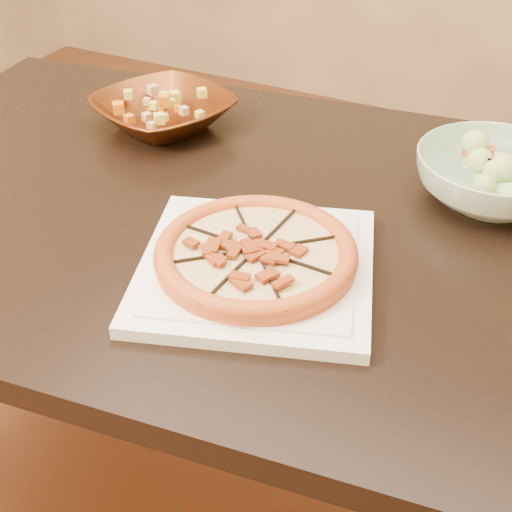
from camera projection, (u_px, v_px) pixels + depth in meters
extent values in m
cube|color=#5D2B19|center=(199.00, 446.00, 1.66)|extent=(4.00, 4.00, 0.02)
cube|color=black|center=(236.00, 217.00, 1.10)|extent=(1.44, 1.02, 0.04)
cylinder|color=black|center=(97.00, 218.00, 1.79)|extent=(0.07, 0.07, 0.71)
cube|color=white|center=(256.00, 269.00, 0.94)|extent=(0.38, 0.38, 0.02)
cube|color=white|center=(256.00, 262.00, 0.94)|extent=(0.33, 0.33, 0.00)
cylinder|color=#C25226|center=(256.00, 257.00, 0.93)|extent=(0.26, 0.26, 0.01)
torus|color=#C25226|center=(256.00, 252.00, 0.93)|extent=(0.27, 0.27, 0.03)
cylinder|color=beige|center=(256.00, 253.00, 0.93)|extent=(0.22, 0.22, 0.01)
cube|color=black|center=(256.00, 250.00, 0.93)|extent=(0.02, 0.26, 0.01)
cube|color=black|center=(256.00, 250.00, 0.93)|extent=(0.18, 0.20, 0.01)
cube|color=black|center=(256.00, 250.00, 0.93)|extent=(0.26, 0.02, 0.01)
cube|color=black|center=(256.00, 250.00, 0.93)|extent=(0.20, 0.18, 0.01)
cube|color=#934312|center=(269.00, 252.00, 0.92)|extent=(0.02, 0.02, 0.00)
cube|color=#934312|center=(289.00, 253.00, 0.91)|extent=(0.03, 0.02, 0.00)
cube|color=#934312|center=(309.00, 249.00, 0.92)|extent=(0.03, 0.02, 0.00)
cube|color=#934312|center=(276.00, 246.00, 0.93)|extent=(0.03, 0.03, 0.00)
cube|color=#934312|center=(291.00, 238.00, 0.94)|extent=(0.03, 0.03, 0.00)
cube|color=#934312|center=(299.00, 227.00, 0.96)|extent=(0.02, 0.03, 0.00)
cube|color=#934312|center=(271.00, 236.00, 0.95)|extent=(0.02, 0.03, 0.00)
cube|color=#934312|center=(273.00, 225.00, 0.97)|extent=(0.02, 0.02, 0.00)
cube|color=#934312|center=(265.00, 214.00, 0.99)|extent=(0.02, 0.03, 0.00)
cube|color=#934312|center=(253.00, 230.00, 0.96)|extent=(0.02, 0.03, 0.00)
cube|color=#934312|center=(241.00, 222.00, 0.97)|extent=(0.03, 0.03, 0.00)
cube|color=#934312|center=(246.00, 239.00, 0.94)|extent=(0.03, 0.02, 0.00)
cube|color=#934312|center=(230.00, 233.00, 0.95)|extent=(0.03, 0.02, 0.00)
cube|color=#934312|center=(209.00, 232.00, 0.95)|extent=(0.02, 0.02, 0.00)
cube|color=#934312|center=(233.00, 244.00, 0.93)|extent=(0.03, 0.02, 0.00)
cube|color=#934312|center=(213.00, 247.00, 0.93)|extent=(0.03, 0.02, 0.00)
cube|color=#934312|center=(194.00, 255.00, 0.91)|extent=(0.03, 0.03, 0.00)
cube|color=#934312|center=(229.00, 255.00, 0.91)|extent=(0.03, 0.03, 0.00)
cube|color=#934312|center=(217.00, 266.00, 0.89)|extent=(0.02, 0.03, 0.00)
cube|color=#934312|center=(246.00, 255.00, 0.91)|extent=(0.02, 0.03, 0.00)
cube|color=#934312|center=(242.00, 267.00, 0.89)|extent=(0.02, 0.02, 0.00)
cube|color=#934312|center=(247.00, 281.00, 0.87)|extent=(0.02, 0.03, 0.00)
cube|color=#934312|center=(258.00, 261.00, 0.90)|extent=(0.02, 0.03, 0.00)
cube|color=#934312|center=(270.00, 271.00, 0.88)|extent=(0.03, 0.03, 0.00)
cube|color=#934312|center=(290.00, 279.00, 0.87)|extent=(0.03, 0.02, 0.00)
cube|color=#934312|center=(276.00, 259.00, 0.90)|extent=(0.03, 0.02, 0.00)
imported|color=brown|center=(163.00, 112.00, 1.30)|extent=(0.31, 0.31, 0.06)
cube|color=tan|center=(162.00, 90.00, 1.27)|extent=(0.03, 0.03, 0.03)
cube|color=#CF6B0E|center=(170.00, 90.00, 1.27)|extent=(0.03, 0.03, 0.03)
cube|color=yellow|center=(179.00, 89.00, 1.27)|extent=(0.03, 0.03, 0.03)
cube|color=tan|center=(187.00, 86.00, 1.29)|extent=(0.03, 0.03, 0.03)
cube|color=#CF6B0E|center=(166.00, 89.00, 1.28)|extent=(0.03, 0.03, 0.03)
cube|color=yellow|center=(171.00, 86.00, 1.29)|extent=(0.03, 0.03, 0.03)
cube|color=tan|center=(172.00, 82.00, 1.30)|extent=(0.03, 0.03, 0.03)
cube|color=#CF6B0E|center=(162.00, 89.00, 1.27)|extent=(0.03, 0.03, 0.03)
cube|color=yellow|center=(161.00, 86.00, 1.29)|extent=(0.03, 0.03, 0.03)
cube|color=tan|center=(156.00, 83.00, 1.30)|extent=(0.03, 0.03, 0.03)
cube|color=#CF6B0E|center=(146.00, 82.00, 1.30)|extent=(0.03, 0.03, 0.03)
cube|color=yellow|center=(157.00, 88.00, 1.28)|extent=(0.03, 0.03, 0.03)
cube|color=tan|center=(148.00, 88.00, 1.28)|extent=(0.03, 0.03, 0.03)
cube|color=#CF6B0E|center=(138.00, 89.00, 1.27)|extent=(0.03, 0.03, 0.03)
cube|color=yellow|center=(160.00, 90.00, 1.27)|extent=(0.03, 0.03, 0.03)
cube|color=tan|center=(151.00, 92.00, 1.26)|extent=(0.03, 0.03, 0.03)
cube|color=#CF6B0E|center=(146.00, 95.00, 1.25)|extent=(0.03, 0.03, 0.03)
cube|color=yellow|center=(144.00, 100.00, 1.24)|extent=(0.03, 0.03, 0.03)
cube|color=tan|center=(159.00, 92.00, 1.26)|extent=(0.03, 0.03, 0.03)
cube|color=#CF6B0E|center=(160.00, 96.00, 1.25)|extent=(0.03, 0.03, 0.03)
cube|color=yellow|center=(166.00, 99.00, 1.24)|extent=(0.03, 0.03, 0.03)
cube|color=tan|center=(163.00, 91.00, 1.27)|extent=(0.03, 0.03, 0.03)
cube|color=#CF6B0E|center=(169.00, 93.00, 1.26)|extent=(0.03, 0.03, 0.03)
imported|color=#B4D4C0|center=(494.00, 178.00, 1.08)|extent=(0.32, 0.32, 0.08)
sphere|color=#ABCD7B|center=(501.00, 145.00, 1.05)|extent=(0.04, 0.04, 0.04)
sphere|color=#ABCD7B|center=(500.00, 141.00, 1.06)|extent=(0.04, 0.04, 0.04)
sphere|color=#ABCD7B|center=(485.00, 135.00, 1.08)|extent=(0.04, 0.04, 0.04)
sphere|color=#ABCD7B|center=(499.00, 144.00, 1.05)|extent=(0.04, 0.04, 0.04)
sphere|color=#ABCD7B|center=(485.00, 146.00, 1.05)|extent=(0.04, 0.04, 0.04)
sphere|color=#ABCD7B|center=(484.00, 156.00, 1.02)|extent=(0.04, 0.04, 0.04)
sphere|color=#ABCD7B|center=(503.00, 150.00, 1.04)|extent=(0.04, 0.04, 0.04)
cube|color=#BD5427|center=(488.00, 139.00, 1.08)|extent=(0.02, 0.02, 0.01)
cube|color=#BD5427|center=(477.00, 153.00, 1.05)|extent=(0.02, 0.02, 0.01)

